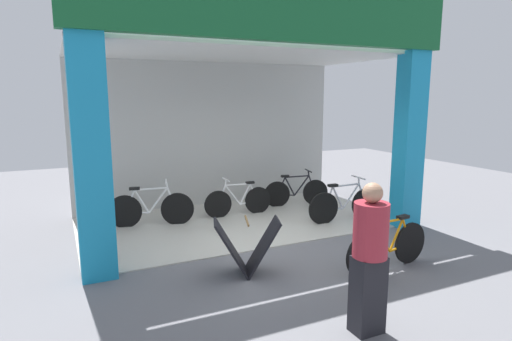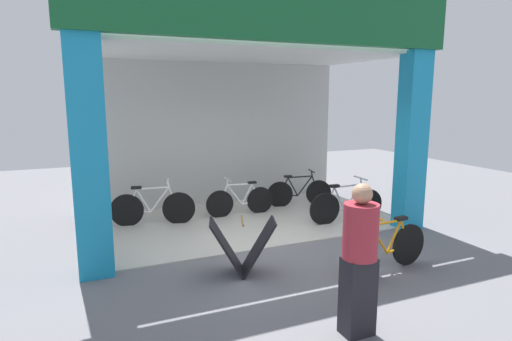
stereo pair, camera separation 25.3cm
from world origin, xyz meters
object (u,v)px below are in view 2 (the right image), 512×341
object	(u,v)px
bicycle_inside_1	(299,192)
bicycle_inside_3	(240,201)
bicycle_inside_2	(153,208)
sandwich_board_sign	(243,247)
bicycle_inside_0	(347,205)
pedestrian_2	(359,258)
bicycle_parked_0	(385,248)

from	to	relation	value
bicycle_inside_1	bicycle_inside_3	world-z (taller)	bicycle_inside_1
bicycle_inside_2	sandwich_board_sign	bearing A→B (deg)	-74.64
bicycle_inside_0	bicycle_inside_1	xyz separation A→B (m)	(-0.25, 1.44, -0.03)
bicycle_inside_3	sandwich_board_sign	size ratio (longest dim) A/B	1.44
bicycle_inside_2	pedestrian_2	distance (m)	4.84
bicycle_inside_1	bicycle_parked_0	world-z (taller)	bicycle_parked_0
bicycle_inside_0	bicycle_inside_2	size ratio (longest dim) A/B	1.03
pedestrian_2	bicycle_inside_2	bearing A→B (deg)	105.54
bicycle_inside_1	sandwich_board_sign	bearing A→B (deg)	-130.76
bicycle_parked_0	pedestrian_2	xyz separation A→B (m)	(-1.34, -1.17, 0.49)
bicycle_inside_2	bicycle_parked_0	distance (m)	4.36
pedestrian_2	sandwich_board_sign	bearing A→B (deg)	105.80
bicycle_parked_0	bicycle_inside_1	bearing A→B (deg)	80.24
bicycle_inside_1	bicycle_inside_0	bearing A→B (deg)	-80.19
bicycle_inside_3	sandwich_board_sign	xyz separation A→B (m)	(-1.02, -2.71, 0.07)
bicycle_inside_3	pedestrian_2	bearing A→B (deg)	-96.01
bicycle_inside_0	pedestrian_2	bearing A→B (deg)	-123.49
bicycle_parked_0	pedestrian_2	world-z (taller)	pedestrian_2
sandwich_board_sign	bicycle_inside_0	bearing A→B (deg)	27.90
pedestrian_2	bicycle_inside_0	bearing A→B (deg)	56.51
bicycle_inside_0	bicycle_parked_0	size ratio (longest dim) A/B	1.03
sandwich_board_sign	pedestrian_2	xyz separation A→B (m)	(0.53, -1.89, 0.44)
bicycle_inside_0	bicycle_inside_2	xyz separation A→B (m)	(-3.50, 1.30, -0.00)
bicycle_inside_0	bicycle_parked_0	world-z (taller)	bicycle_inside_0
bicycle_inside_0	bicycle_inside_3	size ratio (longest dim) A/B	1.11
sandwich_board_sign	bicycle_parked_0	bearing A→B (deg)	-20.98
bicycle_inside_0	bicycle_inside_2	world-z (taller)	bicycle_inside_0
sandwich_board_sign	pedestrian_2	distance (m)	2.01
bicycle_parked_0	sandwich_board_sign	size ratio (longest dim) A/B	1.55
bicycle_inside_0	pedestrian_2	world-z (taller)	pedestrian_2
bicycle_inside_3	pedestrian_2	distance (m)	4.66
bicycle_inside_1	bicycle_inside_2	distance (m)	3.26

